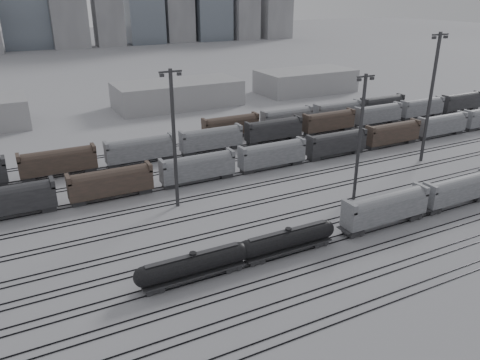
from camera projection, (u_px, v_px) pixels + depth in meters
name	position (u px, v px, depth m)	size (l,w,h in m)	color
ground	(335.00, 244.00, 70.50)	(900.00, 900.00, 0.00)	#AAAAAE
tracks	(275.00, 200.00, 84.86)	(220.00, 71.50, 0.16)	black
tank_car_a	(193.00, 265.00, 60.97)	(15.93, 2.66, 3.94)	black
tank_car_b	(288.00, 239.00, 67.15)	(15.78, 2.63, 3.90)	black
hopper_car_a	(385.00, 207.00, 74.44)	(15.63, 3.10, 5.59)	black
hopper_car_b	(458.00, 189.00, 81.59)	(14.70, 2.92, 5.26)	black
light_mast_b	(174.00, 137.00, 77.97)	(3.84, 0.61, 23.97)	#333336
light_mast_c	(360.00, 136.00, 80.89)	(3.63, 0.58, 22.70)	#333336
light_mast_d	(431.00, 96.00, 98.90)	(4.42, 0.71, 27.62)	#333336
bg_string_near	(272.00, 156.00, 99.14)	(151.00, 3.00, 5.60)	gray
bg_string_mid	(274.00, 131.00, 116.53)	(151.00, 3.00, 5.60)	black
bg_string_far	(313.00, 115.00, 130.52)	(66.00, 3.00, 5.60)	#503C32
warehouse_mid	(178.00, 94.00, 151.36)	(40.00, 18.00, 8.00)	#9F9EA1
warehouse_right	(306.00, 81.00, 172.51)	(35.00, 18.00, 8.00)	#9F9EA1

